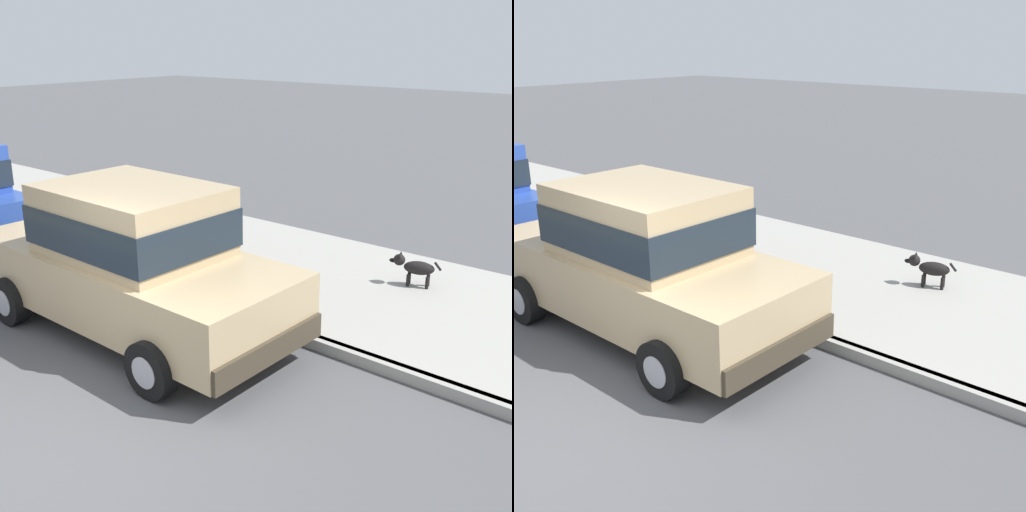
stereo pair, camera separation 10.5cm
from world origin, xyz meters
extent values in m
plane|color=#4C4C4F|center=(0.00, 0.00, 0.00)|extent=(80.00, 80.00, 0.00)
cube|color=gray|center=(3.20, 0.00, 0.07)|extent=(0.16, 64.00, 0.14)
cube|color=#99968E|center=(5.00, 0.00, 0.07)|extent=(3.60, 64.00, 0.14)
cube|color=tan|center=(2.11, 1.29, 0.70)|extent=(1.86, 4.52, 0.76)
cube|color=tan|center=(2.11, 1.19, 1.50)|extent=(1.61, 2.12, 0.84)
cube|color=#19232D|center=(2.11, 1.19, 1.44)|extent=(1.65, 2.16, 0.46)
cube|color=#3E3527|center=(2.14, 3.49, 0.46)|extent=(1.77, 0.22, 0.28)
cube|color=#3E3527|center=(2.09, -0.91, 0.46)|extent=(1.77, 0.22, 0.28)
cylinder|color=black|center=(1.23, 2.69, 0.32)|extent=(0.23, 0.64, 0.64)
cylinder|color=#9E9EA3|center=(1.23, 2.69, 0.32)|extent=(0.24, 0.35, 0.35)
cylinder|color=black|center=(3.03, 2.67, 0.32)|extent=(0.23, 0.64, 0.64)
cylinder|color=#9E9EA3|center=(3.03, 2.67, 0.32)|extent=(0.24, 0.35, 0.35)
cylinder|color=black|center=(1.20, -0.10, 0.32)|extent=(0.23, 0.64, 0.64)
cylinder|color=#9E9EA3|center=(1.20, -0.10, 0.32)|extent=(0.24, 0.35, 0.35)
cylinder|color=black|center=(3.00, -0.12, 0.32)|extent=(0.23, 0.64, 0.64)
cylinder|color=#9E9EA3|center=(3.00, -0.12, 0.32)|extent=(0.24, 0.35, 0.35)
cube|color=#EAEACC|center=(2.70, 3.51, 0.81)|extent=(0.28, 0.08, 0.14)
cylinder|color=black|center=(2.98, 5.28, 0.32)|extent=(0.22, 0.64, 0.64)
cylinder|color=#9E9EA3|center=(2.98, 5.28, 0.32)|extent=(0.24, 0.35, 0.35)
ellipsoid|color=black|center=(5.52, -1.01, 0.42)|extent=(0.33, 0.48, 0.20)
cylinder|color=black|center=(5.42, -0.90, 0.23)|extent=(0.05, 0.05, 0.18)
cylinder|color=black|center=(5.53, -0.86, 0.23)|extent=(0.05, 0.05, 0.18)
cylinder|color=black|center=(5.50, -1.16, 0.23)|extent=(0.05, 0.05, 0.18)
cylinder|color=black|center=(5.62, -1.12, 0.23)|extent=(0.05, 0.05, 0.18)
sphere|color=black|center=(5.43, -0.74, 0.51)|extent=(0.17, 0.17, 0.17)
ellipsoid|color=black|center=(5.40, -0.65, 0.49)|extent=(0.10, 0.13, 0.06)
cone|color=black|center=(5.38, -0.76, 0.59)|extent=(0.06, 0.06, 0.07)
cone|color=black|center=(5.48, -0.73, 0.59)|extent=(0.06, 0.06, 0.07)
cylinder|color=black|center=(5.60, -1.26, 0.48)|extent=(0.07, 0.12, 0.13)
cylinder|color=red|center=(3.65, 2.87, 0.17)|extent=(0.24, 0.24, 0.06)
cylinder|color=red|center=(3.65, 2.87, 0.47)|extent=(0.17, 0.17, 0.55)
sphere|color=red|center=(3.65, 2.87, 0.79)|extent=(0.15, 0.15, 0.15)
cylinder|color=red|center=(3.53, 2.87, 0.50)|extent=(0.10, 0.07, 0.07)
cylinder|color=red|center=(3.77, 2.87, 0.50)|extent=(0.10, 0.07, 0.07)
camera|label=1|loc=(-2.62, -4.65, 3.62)|focal=44.45mm
camera|label=2|loc=(-2.55, -4.73, 3.62)|focal=44.45mm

